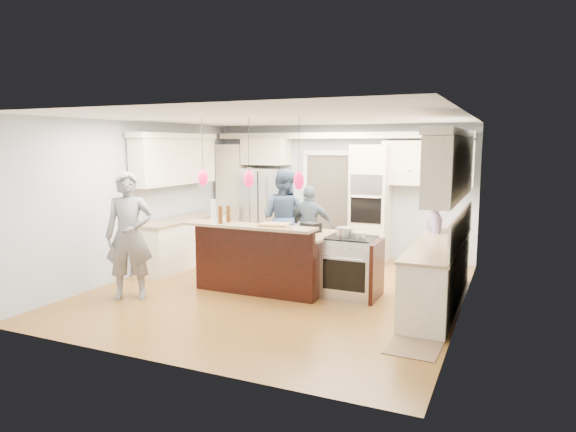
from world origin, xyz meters
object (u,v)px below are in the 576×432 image
Objects in this scene: person_bar_end at (129,236)px; person_far_left at (284,218)px; kitchen_island at (267,258)px; island_range at (352,267)px; refrigerator at (265,210)px.

person_far_left is (1.26, 2.79, -0.03)m from person_bar_end.
kitchen_island is 1.41m from island_range.
kitchen_island is at bearing -176.91° from island_range.
island_range is 0.48× the size of person_bar_end.
person_bar_end is (-1.62, -1.35, 0.47)m from kitchen_island.
person_bar_end is (-0.32, -3.92, 0.06)m from refrigerator.
refrigerator is 1.47m from person_far_left.
kitchen_island is 2.28× the size of island_range.
person_bar_end reaches higher than island_range.
person_far_left reaches higher than refrigerator.
island_range is 0.50× the size of person_far_left.
kitchen_island is (1.30, -2.57, -0.42)m from refrigerator.
island_range is 3.39m from person_bar_end.
island_range is 2.28m from person_far_left.
refrigerator is 1.96× the size of island_range.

